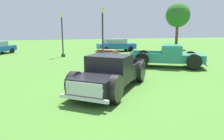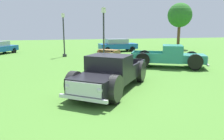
% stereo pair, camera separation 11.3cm
% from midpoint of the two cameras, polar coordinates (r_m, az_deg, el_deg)
% --- Properties ---
extents(ground_plane, '(80.00, 80.00, 0.00)m').
position_cam_midpoint_polar(ground_plane, '(9.71, -1.40, -5.78)').
color(ground_plane, '#477A2D').
extents(pickup_truck_foreground, '(4.66, 5.38, 1.63)m').
position_cam_midpoint_polar(pickup_truck_foreground, '(9.64, -1.20, -1.14)').
color(pickup_truck_foreground, black).
rests_on(pickup_truck_foreground, ground_plane).
extents(pickup_truck_behind_left, '(5.40, 3.87, 1.57)m').
position_cam_midpoint_polar(pickup_truck_behind_left, '(15.97, 15.27, 3.37)').
color(pickup_truck_behind_left, '#2D8475').
rests_on(pickup_truck_behind_left, ground_plane).
extents(sedan_distant_a, '(4.41, 1.99, 1.44)m').
position_cam_midpoint_polar(sedan_distant_a, '(25.32, 0.93, 6.62)').
color(sedan_distant_a, '#195699').
rests_on(sedan_distant_a, ground_plane).
extents(lamp_post_near, '(0.36, 0.36, 4.29)m').
position_cam_midpoint_polar(lamp_post_near, '(16.60, -2.67, 9.25)').
color(lamp_post_near, '#2D2D33').
rests_on(lamp_post_near, ground_plane).
extents(lamp_post_far, '(0.36, 0.36, 4.12)m').
position_cam_midpoint_polar(lamp_post_far, '(21.26, -13.09, 9.20)').
color(lamp_post_far, '#2D2D33').
rests_on(lamp_post_far, ground_plane).
extents(picnic_table, '(2.33, 2.26, 0.78)m').
position_cam_midpoint_polar(picnic_table, '(19.92, -1.35, 4.55)').
color(picnic_table, olive).
rests_on(picnic_table, ground_plane).
extents(oak_tree_east, '(3.03, 3.03, 5.77)m').
position_cam_midpoint_polar(oak_tree_east, '(29.52, 16.80, 13.56)').
color(oak_tree_east, brown).
rests_on(oak_tree_east, ground_plane).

